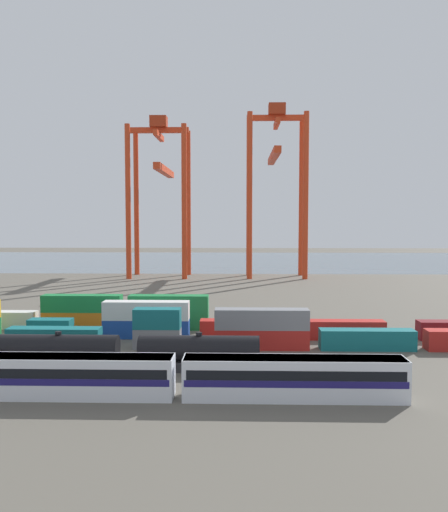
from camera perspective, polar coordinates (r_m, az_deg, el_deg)
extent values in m
plane|color=#5B564C|center=(109.66, 0.41, -4.84)|extent=(420.00, 420.00, 0.00)
cube|color=slate|center=(218.79, 1.01, -0.49)|extent=(400.00, 110.00, 0.01)
cube|color=silver|center=(52.89, -16.88, -12.35)|extent=(20.62, 3.10, 3.90)
cube|color=navy|center=(52.92, -16.88, -12.45)|extent=(20.20, 3.14, 0.64)
cube|color=black|center=(52.71, -16.89, -11.63)|extent=(19.79, 3.13, 0.90)
cube|color=slate|center=(52.43, -16.92, -10.49)|extent=(20.41, 2.85, 0.36)
cube|color=silver|center=(50.57, 7.59, -12.97)|extent=(20.62, 3.10, 3.90)
cube|color=navy|center=(50.60, 7.59, -13.08)|extent=(20.20, 3.14, 0.64)
cube|color=black|center=(50.37, 7.59, -12.23)|extent=(19.79, 3.13, 0.90)
cube|color=slate|center=(50.09, 7.60, -11.03)|extent=(20.41, 2.85, 0.36)
cube|color=#232326|center=(62.80, -17.41, -11.09)|extent=(13.32, 2.50, 1.10)
cylinder|color=black|center=(62.34, -17.45, -9.37)|extent=(13.32, 2.78, 2.78)
cylinder|color=black|center=(62.00, -17.48, -7.95)|extent=(0.70, 0.70, 0.36)
cube|color=#232326|center=(59.68, -2.72, -11.71)|extent=(13.32, 2.50, 1.10)
cylinder|color=black|center=(59.19, -2.72, -9.90)|extent=(13.32, 2.78, 2.78)
cylinder|color=black|center=(58.84, -2.73, -8.41)|extent=(0.70, 0.70, 0.36)
cube|color=#146066|center=(73.08, -17.85, -8.39)|extent=(12.10, 2.44, 2.60)
cube|color=slate|center=(69.81, -7.20, -8.80)|extent=(6.04, 2.44, 2.60)
cube|color=#146066|center=(69.28, -7.22, -6.71)|extent=(6.04, 2.44, 2.60)
cube|color=#AD211C|center=(69.07, 4.09, -8.92)|extent=(12.10, 2.44, 2.60)
cube|color=slate|center=(68.55, 4.10, -6.80)|extent=(12.10, 2.44, 2.60)
cube|color=#146066|center=(70.96, 15.19, -8.70)|extent=(12.10, 2.44, 2.60)
cube|color=#146066|center=(79.56, -18.23, -7.40)|extent=(6.04, 2.44, 2.60)
cube|color=#1C4299|center=(76.06, -8.38, -7.76)|extent=(12.10, 2.44, 2.60)
cube|color=silver|center=(75.58, -8.40, -5.83)|extent=(12.10, 2.44, 2.60)
cube|color=#AD211C|center=(74.94, 2.09, -7.90)|extent=(12.10, 2.44, 2.60)
cube|color=#AD211C|center=(76.30, 12.53, -7.78)|extent=(12.10, 2.44, 2.60)
cube|color=maroon|center=(80.01, 22.29, -7.43)|extent=(6.04, 2.44, 2.60)
cube|color=orange|center=(84.36, -15.04, -6.70)|extent=(12.10, 2.44, 2.60)
cube|color=#197538|center=(83.93, -15.08, -4.96)|extent=(12.10, 2.44, 2.60)
cube|color=#197538|center=(81.58, -5.99, -6.95)|extent=(12.10, 2.44, 2.60)
cube|color=#197538|center=(81.13, -6.00, -5.15)|extent=(12.10, 2.44, 2.60)
cube|color=silver|center=(80.92, 3.46, -7.02)|extent=(12.10, 2.44, 2.60)
cylinder|color=red|center=(151.92, -10.32, 5.76)|extent=(1.50, 1.50, 43.57)
cylinder|color=red|center=(149.47, -4.32, 5.84)|extent=(1.50, 1.50, 43.57)
cylinder|color=red|center=(163.67, -9.45, 5.63)|extent=(1.50, 1.50, 43.57)
cylinder|color=red|center=(161.39, -3.88, 5.69)|extent=(1.50, 1.50, 43.57)
cube|color=red|center=(158.51, -7.07, 13.34)|extent=(17.49, 1.20, 1.60)
cube|color=red|center=(158.25, -7.06, 12.76)|extent=(1.20, 13.59, 1.60)
cube|color=red|center=(168.27, -6.45, 9.14)|extent=(2.00, 32.41, 2.00)
cube|color=#9F2C14|center=(158.92, -7.07, 14.19)|extent=(4.80, 4.00, 3.20)
cylinder|color=red|center=(149.64, 2.79, 6.49)|extent=(1.50, 1.50, 46.92)
cylinder|color=red|center=(150.79, 8.82, 6.43)|extent=(1.50, 1.50, 46.92)
cylinder|color=red|center=(159.89, 2.71, 6.32)|extent=(1.50, 1.50, 46.92)
cylinder|color=red|center=(160.97, 8.36, 6.27)|extent=(1.50, 1.50, 46.92)
cube|color=red|center=(157.76, 5.73, 14.63)|extent=(17.36, 1.20, 1.60)
cube|color=red|center=(157.47, 5.73, 14.06)|extent=(1.20, 11.86, 1.60)
cube|color=red|center=(167.85, 5.42, 10.68)|extent=(2.00, 33.46, 2.00)
cube|color=#9F2C14|center=(158.23, 5.74, 15.48)|extent=(4.80, 4.00, 3.20)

